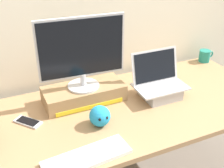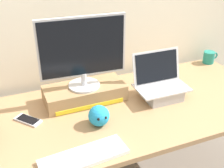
% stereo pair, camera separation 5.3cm
% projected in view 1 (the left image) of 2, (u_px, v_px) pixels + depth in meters
% --- Properties ---
extents(desk, '(2.06, 0.82, 0.74)m').
position_uv_depth(desk, '(112.00, 119.00, 1.75)').
color(desk, '#A87F56').
rests_on(desk, ground).
extents(toner_box_yellow, '(0.49, 0.22, 0.10)m').
position_uv_depth(toner_box_yellow, '(84.00, 94.00, 1.80)').
color(toner_box_yellow, '#9E7A51').
rests_on(toner_box_yellow, desk).
extents(desktop_monitor, '(0.51, 0.19, 0.43)m').
position_uv_depth(desktop_monitor, '(82.00, 52.00, 1.66)').
color(desktop_monitor, silver).
rests_on(desktop_monitor, toner_box_yellow).
extents(open_laptop, '(0.32, 0.22, 0.28)m').
position_uv_depth(open_laptop, '(159.00, 88.00, 1.84)').
color(open_laptop, '#ADADB2').
rests_on(open_laptop, desk).
extents(external_keyboard, '(0.43, 0.17, 0.02)m').
position_uv_depth(external_keyboard, '(87.00, 157.00, 1.36)').
color(external_keyboard, white).
rests_on(external_keyboard, desk).
extents(coffee_mug, '(0.13, 0.09, 0.09)m').
position_uv_depth(coffee_mug, '(205.00, 56.00, 2.32)').
color(coffee_mug, '#1E7F70').
rests_on(coffee_mug, desk).
extents(cell_phone, '(0.15, 0.16, 0.01)m').
position_uv_depth(cell_phone, '(28.00, 122.00, 1.62)').
color(cell_phone, silver).
rests_on(cell_phone, desk).
extents(plush_toy, '(0.12, 0.12, 0.12)m').
position_uv_depth(plush_toy, '(100.00, 116.00, 1.57)').
color(plush_toy, '#2393CC').
rests_on(plush_toy, desk).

